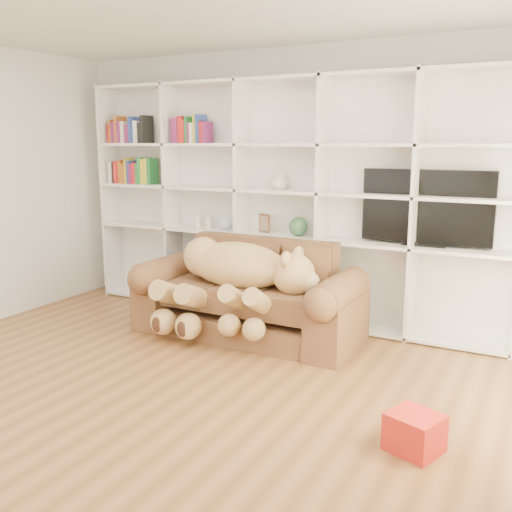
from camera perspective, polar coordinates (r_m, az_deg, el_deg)
The scene contains 14 objects.
floor at distance 4.11m, azimuth -12.04°, elevation -14.51°, with size 5.00×5.00×0.00m, color brown.
wall_back at distance 5.85m, azimuth 3.38°, elevation 7.13°, with size 5.00×0.02×2.70m, color white.
bookshelf at distance 5.84m, azimuth 0.64°, elevation 6.70°, with size 4.43×0.35×2.40m.
sofa at distance 5.34m, azimuth -0.68°, elevation -4.41°, with size 2.08×0.90×0.87m.
teddy_bear at distance 5.15m, azimuth -2.24°, elevation -1.96°, with size 1.44×0.82×0.83m.
throw_pillow at distance 5.61m, azimuth -4.07°, elevation -0.57°, with size 0.36×0.12×0.36m, color #5D1010.
gift_box at distance 3.60m, azimuth 15.57°, elevation -16.63°, with size 0.28×0.26×0.23m, color red.
tv at distance 5.29m, azimuth 16.71°, elevation 4.59°, with size 1.15×0.18×0.68m.
picture_frame at distance 5.80m, azimuth 0.85°, elevation 3.31°, with size 0.15×0.03×0.19m, color brown.
green_vase at distance 5.64m, azimuth 4.25°, elevation 2.96°, with size 0.19×0.19×0.19m, color #326139.
figurine_tall at distance 6.21m, azimuth -5.86°, elevation 3.50°, with size 0.07×0.07×0.14m, color beige.
figurine_short at distance 6.14m, azimuth -4.81°, elevation 3.34°, with size 0.07×0.07×0.12m, color beige.
snow_globe at distance 6.02m, azimuth -3.06°, elevation 3.27°, with size 0.13×0.13×0.13m, color white.
shelf_vase at distance 5.69m, azimuth 2.23°, elevation 7.69°, with size 0.20×0.20×0.20m, color beige.
Camera 1 is at (2.43, -2.81, 1.78)m, focal length 40.00 mm.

